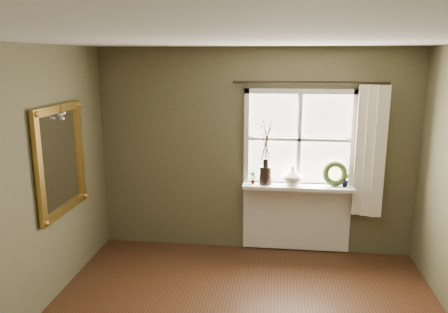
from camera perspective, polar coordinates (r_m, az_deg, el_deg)
ceiling at (r=3.17m, az=2.08°, el=15.16°), size 4.50×4.50×0.00m
wall_back at (r=5.59m, az=4.02°, el=0.70°), size 4.00×0.10×2.60m
window_frame at (r=5.48m, az=9.76°, el=2.23°), size 1.36×0.06×1.24m
window_sill at (r=5.51m, az=9.58°, el=-3.91°), size 1.36×0.26×0.04m
window_apron at (r=5.76m, az=9.38°, el=-7.80°), size 1.36×0.04×0.88m
dark_jug at (r=5.47m, az=5.44°, el=-2.46°), size 0.21×0.21×0.23m
cream_vase at (r=5.47m, az=8.95°, el=-2.49°), size 0.26×0.26×0.24m
wreath at (r=5.55m, az=14.26°, el=-2.51°), size 0.34×0.21×0.32m
potted_plant_left at (r=5.48m, az=3.76°, el=-2.77°), size 0.10×0.08×0.16m
potted_plant_right at (r=5.54m, az=15.63°, el=-3.00°), size 0.12×0.11×0.17m
curtain at (r=5.51m, az=18.51°, el=0.59°), size 0.36×0.12×1.59m
curtain_rod at (r=5.35m, az=11.16°, el=9.47°), size 1.84×0.03×0.03m
gilt_mirror at (r=4.88m, az=-20.52°, el=-0.36°), size 0.10×0.97×1.15m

